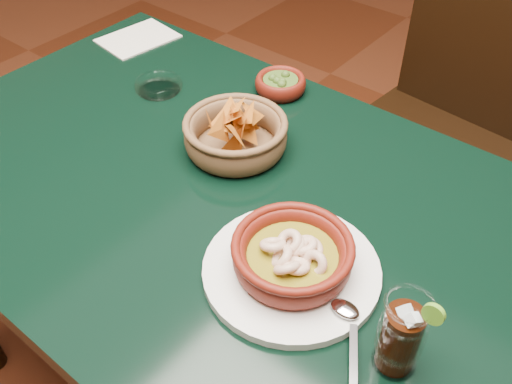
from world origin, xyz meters
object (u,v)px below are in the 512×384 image
Objects in this scene: cola_drink at (401,335)px; dining_chair at (444,127)px; shrimp_plate at (292,259)px; chip_basket at (236,134)px; dining_table at (206,216)px.

dining_chair is at bearing 107.89° from cola_drink.
shrimp_plate is 2.24× the size of cola_drink.
shrimp_plate is 1.44× the size of chip_basket.
cola_drink is at bearing -10.90° from shrimp_plate.
dining_chair is at bearing 72.49° from chip_basket.
cola_drink reaches higher than chip_basket.
chip_basket reaches higher than shrimp_plate.
shrimp_plate is at bearing -34.32° from chip_basket.
dining_chair reaches higher than chip_basket.
dining_table is at bearing -85.53° from chip_basket.
cola_drink is (0.27, -0.83, 0.27)m from dining_chair.
shrimp_plate reaches higher than dining_table.
cola_drink is (0.45, -0.12, 0.16)m from dining_table.
dining_chair is 3.01× the size of shrimp_plate.
cola_drink is (0.46, -0.22, 0.03)m from chip_basket.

